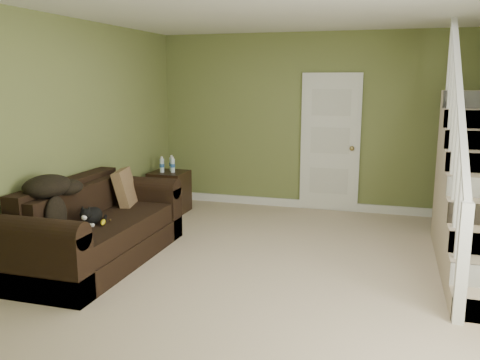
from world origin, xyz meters
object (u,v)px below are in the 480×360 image
Objects in this scene: cat at (91,216)px; side_table at (169,191)px; sofa at (96,231)px; banana at (103,222)px.

side_table is at bearing 82.63° from cat.
sofa is 2.65× the size of side_table.
side_table is at bearing 72.70° from banana.
sofa is at bearing 114.80° from banana.
cat is (0.19, -2.33, 0.25)m from side_table.
banana is (0.11, 0.04, -0.07)m from cat.
cat is 2.88× the size of banana.
side_table is 2.32m from banana.
side_table is at bearing 92.89° from sofa.
sofa is 0.31m from banana.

